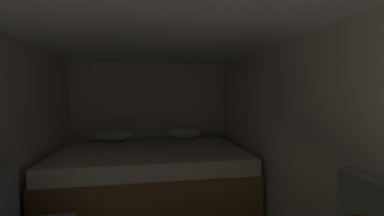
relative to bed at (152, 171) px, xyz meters
name	(u,v)px	position (x,y,z in m)	size (l,w,h in m)	color
wall_back	(151,120)	(0.00, 0.92, 0.64)	(2.75, 0.05, 1.97)	beige
wall_right	(303,143)	(1.35, -1.47, 0.64)	(0.05, 4.74, 1.97)	beige
ceiling_slab	(154,24)	(0.00, -1.47, 1.65)	(2.75, 4.74, 0.05)	white
bed	(152,171)	(0.00, 0.00, 0.00)	(2.53, 1.72, 0.87)	olive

